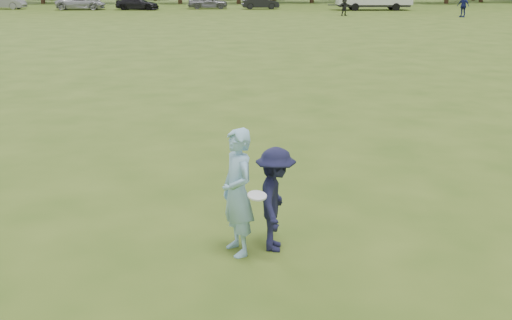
# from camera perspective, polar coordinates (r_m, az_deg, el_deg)

# --- Properties ---
(ground) EXTENTS (200.00, 200.00, 0.00)m
(ground) POSITION_cam_1_polar(r_m,az_deg,el_deg) (9.41, -0.17, -7.52)
(ground) COLOR #375217
(ground) RESTS_ON ground
(thrower) EXTENTS (0.70, 0.82, 1.89)m
(thrower) POSITION_cam_1_polar(r_m,az_deg,el_deg) (8.63, -1.78, -3.10)
(thrower) COLOR #8FC0DE
(thrower) RESTS_ON ground
(defender) EXTENTS (0.69, 1.07, 1.57)m
(defender) POSITION_cam_1_polar(r_m,az_deg,el_deg) (8.80, 1.86, -3.78)
(defender) COLOR #181835
(defender) RESTS_ON ground
(player_far_b) EXTENTS (1.15, 1.22, 2.02)m
(player_far_b) POSITION_cam_1_polar(r_m,az_deg,el_deg) (59.85, 19.12, 13.70)
(player_far_b) COLOR navy
(player_far_b) RESTS_ON ground
(player_far_d) EXTENTS (1.62, 1.19, 1.70)m
(player_far_d) POSITION_cam_1_polar(r_m,az_deg,el_deg) (59.17, 8.41, 14.25)
(player_far_d) COLOR black
(player_far_d) RESTS_ON ground
(car_b) EXTENTS (4.79, 1.92, 1.55)m
(car_b) POSITION_cam_1_polar(r_m,az_deg,el_deg) (74.80, -22.89, 13.69)
(car_b) COLOR gray
(car_b) RESTS_ON ground
(car_c) EXTENTS (5.43, 2.75, 1.47)m
(car_c) POSITION_cam_1_polar(r_m,az_deg,el_deg) (70.77, -16.34, 14.16)
(car_c) COLOR #AAAAAF
(car_c) RESTS_ON ground
(car_d) EXTENTS (4.88, 2.46, 1.36)m
(car_d) POSITION_cam_1_polar(r_m,az_deg,el_deg) (69.00, -11.24, 14.40)
(car_d) COLOR black
(car_d) RESTS_ON ground
(car_e) EXTENTS (4.60, 2.16, 1.52)m
(car_e) POSITION_cam_1_polar(r_m,az_deg,el_deg) (69.94, -4.62, 14.77)
(car_e) COLOR slate
(car_e) RESTS_ON ground
(car_f) EXTENTS (4.28, 1.94, 1.36)m
(car_f) POSITION_cam_1_polar(r_m,az_deg,el_deg) (69.34, 0.43, 14.74)
(car_f) COLOR black
(car_f) RESTS_ON ground
(disc_in_play) EXTENTS (0.28, 0.28, 0.09)m
(disc_in_play) POSITION_cam_1_polar(r_m,az_deg,el_deg) (8.31, 0.10, -3.42)
(disc_in_play) COLOR white
(disc_in_play) RESTS_ON ground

